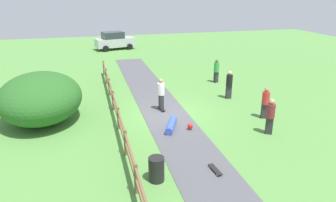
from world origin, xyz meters
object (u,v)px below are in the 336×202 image
Objects in this scene: bush_large at (40,98)px; trash_bin at (156,169)px; bystander_maroon at (270,115)px; skater_fallen at (173,125)px; skateboard_loose at (215,169)px; bystander_black at (229,83)px; skater_riding at (161,93)px; bystander_green at (216,70)px; bystander_red at (265,102)px; parked_car_silver at (114,41)px.

trash_bin is at bearing -56.16° from bush_large.
bystander_maroon is (10.27, -4.30, -0.29)m from bush_large.
bush_large is 3.02× the size of skater_fallen.
skateboard_loose is 0.48× the size of bystander_maroon.
bush_large reaches higher than skater_fallen.
bystander_black is at bearing 61.45° from skateboard_loose.
bystander_maroon is (3.64, 2.31, 0.85)m from skateboard_loose.
skater_riding reaches higher than skater_fallen.
trash_bin is 4.29m from skater_fallen.
bystander_maroon is 8.41m from bystander_green.
skateboard_loose is at bearing -118.55° from bystander_black.
bystander_black reaches higher than bystander_red.
skater_riding reaches higher than bystander_green.
trash_bin is at bearing -122.58° from bystander_green.
parked_car_silver is at bearing 91.97° from skater_riding.
bystander_black is 18.80m from parked_car_silver.
bystander_black reaches higher than trash_bin.
bush_large is 9.43m from skateboard_loose.
skater_fallen is at bearing -90.94° from skater_riding.
skateboard_loose is 0.47× the size of bystander_black.
bystander_black is 3.43m from bystander_green.
bystander_black is 1.01× the size of bystander_maroon.
trash_bin is 0.54× the size of bystander_green.
trash_bin is 25.40m from parked_car_silver.
parked_car_silver is (-0.65, 18.95, -0.06)m from skater_riding.
bush_large is 6.16m from skater_riding.
bystander_black is at bearing 49.64° from trash_bin.
skater_fallen is 0.95× the size of bystander_green.
bystander_maroon is 1.02× the size of bystander_green.
bystander_green is at bearing 57.42° from trash_bin.
skater_fallen is at bearing -179.34° from bystander_red.
parked_car_silver is (-5.72, 14.73, 0.04)m from bystander_green.
skater_fallen is (-0.04, -2.49, -0.82)m from skater_riding.
parked_car_silver is at bearing 105.73° from bystander_black.
bystander_black is 0.39× the size of parked_car_silver.
bush_large is at bearing 166.82° from bystander_red.
skater_fallen is 0.93× the size of bystander_maroon.
bystander_maroon reaches higher than skater_fallen.
skater_riding reaches higher than skateboard_loose.
bystander_green is at bearing 88.70° from bystander_red.
bystander_green is at bearing 79.60° from bystander_black.
parked_car_silver reaches higher than bystander_maroon.
bystander_maroon reaches higher than skateboard_loose.
skater_riding is 18.96m from parked_car_silver.
parked_car_silver reaches higher than skater_riding.
bystander_green is (4.59, 10.67, 0.83)m from skateboard_loose.
skater_riding reaches higher than bystander_maroon.
skater_fallen is 4.54m from bystander_maroon.
skater_riding reaches higher than bystander_red.
bystander_green is 6.66m from bystander_red.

